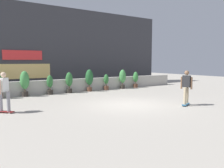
{
  "coord_description": "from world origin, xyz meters",
  "views": [
    {
      "loc": [
        -6.84,
        -8.8,
        2.12
      ],
      "look_at": [
        0.0,
        1.5,
        0.9
      ],
      "focal_mm": 36.55,
      "sensor_mm": 36.0,
      "label": 1
    }
  ],
  "objects": [
    {
      "name": "potted_plant_5",
      "position": [
        2.17,
        5.55,
        0.62
      ],
      "size": [
        0.36,
        0.36,
        1.18
      ],
      "color": "brown",
      "rests_on": "ground"
    },
    {
      "name": "potted_plant_6",
      "position": [
        3.68,
        5.55,
        0.87
      ],
      "size": [
        0.51,
        0.51,
        1.5
      ],
      "color": "#2D2823",
      "rests_on": "ground"
    },
    {
      "name": "planter_wall",
      "position": [
        0.0,
        6.0,
        0.45
      ],
      "size": [
        18.0,
        0.4,
        0.9
      ],
      "primitive_type": "cube",
      "color": "#B2ADA3",
      "rests_on": "ground"
    },
    {
      "name": "skater_foreground",
      "position": [
        2.16,
        -1.71,
        0.94
      ],
      "size": [
        0.81,
        0.52,
        1.7
      ],
      "color": "#266699",
      "rests_on": "ground"
    },
    {
      "name": "skater_far_left",
      "position": [
        -5.41,
        1.37,
        0.94
      ],
      "size": [
        0.7,
        0.72,
        1.7
      ],
      "color": "maroon",
      "rests_on": "ground"
    },
    {
      "name": "potted_plant_3",
      "position": [
        -0.78,
        5.55,
        0.8
      ],
      "size": [
        0.47,
        0.47,
        1.41
      ],
      "color": "#2D2823",
      "rests_on": "ground"
    },
    {
      "name": "potted_plant_7",
      "position": [
        5.0,
        5.55,
        0.72
      ],
      "size": [
        0.41,
        0.41,
        1.29
      ],
      "color": "brown",
      "rests_on": "ground"
    },
    {
      "name": "building_backdrop",
      "position": [
        -0.0,
        10.0,
        3.25
      ],
      "size": [
        20.0,
        2.08,
        6.5
      ],
      "color": "#38383D",
      "rests_on": "ground"
    },
    {
      "name": "potted_plant_4",
      "position": [
        0.75,
        5.55,
        0.92
      ],
      "size": [
        0.55,
        0.55,
        1.57
      ],
      "color": "brown",
      "rests_on": "ground"
    },
    {
      "name": "potted_plant_1",
      "position": [
        -3.66,
        5.55,
        0.91
      ],
      "size": [
        0.54,
        0.54,
        1.56
      ],
      "color": "#2D2823",
      "rests_on": "ground"
    },
    {
      "name": "potted_plant_2",
      "position": [
        -2.11,
        5.55,
        0.68
      ],
      "size": [
        0.39,
        0.39,
        1.25
      ],
      "color": "#2D2823",
      "rests_on": "ground"
    },
    {
      "name": "ground_plane",
      "position": [
        0.0,
        0.0,
        0.0
      ],
      "size": [
        48.0,
        48.0,
        0.0
      ],
      "primitive_type": "plane",
      "color": "#A8A093"
    }
  ]
}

